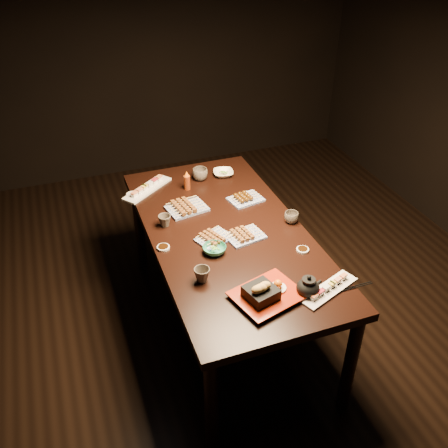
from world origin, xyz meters
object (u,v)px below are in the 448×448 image
at_px(sushi_platter_near, 329,287).
at_px(yakitori_plate_right, 245,233).
at_px(yakitori_plate_left, 187,205).
at_px(edamame_bowl_green, 214,249).
at_px(tempura_tray, 268,289).
at_px(teacup_near_left, 202,275).
at_px(edamame_bowl_cream, 223,173).
at_px(dining_table, 227,279).
at_px(yakitori_plate_center, 214,236).
at_px(sushi_platter_far, 147,187).
at_px(teacup_far_right, 200,174).
at_px(teacup_far_left, 165,221).
at_px(teapot, 308,285).
at_px(teacup_mid_right, 291,217).
at_px(condiment_bottle, 187,180).

relative_size(sushi_platter_near, yakitori_plate_right, 1.64).
xyz_separation_m(yakitori_plate_left, edamame_bowl_green, (0.02, -0.48, -0.01)).
xyz_separation_m(tempura_tray, teacup_near_left, (-0.26, 0.24, -0.02)).
height_order(yakitori_plate_left, edamame_bowl_cream, yakitori_plate_left).
bearing_deg(teacup_near_left, dining_table, 53.74).
relative_size(dining_table, yakitori_plate_center, 9.08).
height_order(sushi_platter_far, edamame_bowl_cream, sushi_platter_far).
height_order(yakitori_plate_left, teacup_far_right, teacup_far_right).
height_order(teacup_far_left, teapot, teapot).
xyz_separation_m(teacup_far_left, teapot, (0.52, -0.84, 0.02)).
distance_m(yakitori_plate_center, teacup_far_left, 0.33).
bearing_deg(sushi_platter_near, teacup_mid_right, 59.63).
relative_size(teacup_near_left, teapot, 0.61).
bearing_deg(teacup_far_right, yakitori_plate_left, -120.00).
relative_size(yakitori_plate_right, teacup_far_right, 2.02).
xyz_separation_m(yakitori_plate_center, edamame_bowl_cream, (0.32, 0.72, -0.01)).
height_order(yakitori_plate_right, teacup_near_left, teacup_near_left).
height_order(edamame_bowl_cream, teacup_far_right, teacup_far_right).
bearing_deg(tempura_tray, teapot, -28.39).
distance_m(yakitori_plate_left, teacup_mid_right, 0.66).
height_order(edamame_bowl_cream, teapot, teapot).
bearing_deg(yakitori_plate_center, teacup_far_left, 111.75).
height_order(tempura_tray, teacup_near_left, tempura_tray).
relative_size(edamame_bowl_cream, teacup_mid_right, 1.62).
xyz_separation_m(tempura_tray, teacup_mid_right, (0.41, 0.57, -0.03)).
distance_m(yakitori_plate_left, teacup_far_left, 0.22).
relative_size(tempura_tray, teacup_far_left, 4.26).
bearing_deg(sushi_platter_far, teapot, 74.11).
xyz_separation_m(sushi_platter_near, teapot, (-0.12, 0.01, 0.04)).
bearing_deg(edamame_bowl_green, sushi_platter_near, -48.69).
bearing_deg(sushi_platter_near, teacup_far_left, 105.24).
height_order(teapot, condiment_bottle, condiment_bottle).
relative_size(teacup_near_left, condiment_bottle, 0.63).
relative_size(yakitori_plate_center, teacup_far_left, 2.57).
height_order(edamame_bowl_cream, teacup_far_left, teacup_far_left).
bearing_deg(teapot, edamame_bowl_green, 119.54).
relative_size(teacup_mid_right, teacup_far_left, 1.12).
bearing_deg(teacup_far_left, edamame_bowl_green, -61.33).
bearing_deg(teacup_near_left, edamame_bowl_cream, 64.54).
xyz_separation_m(sushi_platter_far, condiment_bottle, (0.26, -0.08, 0.04)).
xyz_separation_m(edamame_bowl_green, teacup_mid_right, (0.54, 0.13, 0.01)).
bearing_deg(teacup_near_left, teacup_far_right, 72.76).
distance_m(sushi_platter_far, yakitori_plate_center, 0.74).
height_order(yakitori_plate_center, edamame_bowl_green, yakitori_plate_center).
xyz_separation_m(sushi_platter_far, edamame_bowl_cream, (0.55, 0.02, -0.01)).
height_order(teacup_near_left, teapot, teapot).
distance_m(teacup_near_left, condiment_bottle, 0.96).
bearing_deg(condiment_bottle, dining_table, -82.05).
distance_m(yakitori_plate_center, teacup_far_right, 0.73).
bearing_deg(teacup_far_left, dining_table, -28.94).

